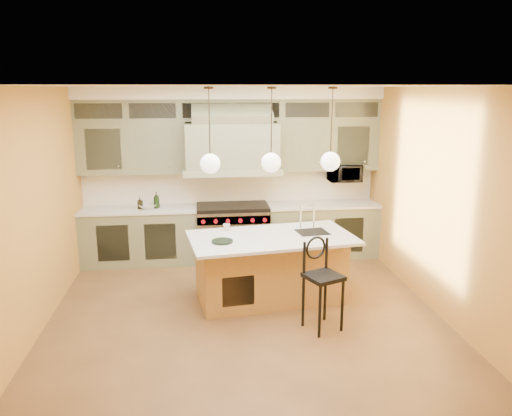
{
  "coord_description": "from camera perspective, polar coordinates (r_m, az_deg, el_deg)",
  "views": [
    {
      "loc": [
        -0.56,
        -6.01,
        2.88
      ],
      "look_at": [
        0.23,
        0.7,
        1.25
      ],
      "focal_mm": 35.0,
      "sensor_mm": 36.0,
      "label": 1
    }
  ],
  "objects": [
    {
      "name": "pendant_right",
      "position": [
        6.76,
        8.5,
        5.52
      ],
      "size": [
        0.26,
        0.26,
        1.11
      ],
      "color": "#2D2319",
      "rests_on": "ceiling"
    },
    {
      "name": "wall_back",
      "position": [
        8.64,
        -2.91,
        4.05
      ],
      "size": [
        5.0,
        0.0,
        5.0
      ],
      "primitive_type": "plane",
      "rotation": [
        1.57,
        0.0,
        0.0
      ],
      "color": "#BB8433",
      "rests_on": "ground"
    },
    {
      "name": "oil_bottle_a",
      "position": [
        8.39,
        -11.3,
        0.89
      ],
      "size": [
        0.11,
        0.11,
        0.27
      ],
      "primitive_type": "imported",
      "rotation": [
        0.0,
        0.0,
        0.03
      ],
      "color": "black",
      "rests_on": "back_cabinetry"
    },
    {
      "name": "oil_bottle_b",
      "position": [
        8.42,
        -13.11,
        0.58
      ],
      "size": [
        0.1,
        0.1,
        0.19
      ],
      "primitive_type": "imported",
      "rotation": [
        0.0,
        0.0,
        0.17
      ],
      "color": "black",
      "rests_on": "back_cabinetry"
    },
    {
      "name": "fruit_bowl",
      "position": [
        8.42,
        -12.25,
        0.21
      ],
      "size": [
        0.3,
        0.3,
        0.07
      ],
      "primitive_type": "imported",
      "rotation": [
        0.0,
        0.0,
        -0.02
      ],
      "color": "silver",
      "rests_on": "back_cabinetry"
    },
    {
      "name": "cup",
      "position": [
        7.04,
        -3.39,
        -2.21
      ],
      "size": [
        0.1,
        0.1,
        0.09
      ],
      "primitive_type": "imported",
      "rotation": [
        0.0,
        0.0,
        -0.05
      ],
      "color": "beige",
      "rests_on": "kitchen_island"
    },
    {
      "name": "floor",
      "position": [
        6.69,
        -1.27,
        -11.94
      ],
      "size": [
        5.0,
        5.0,
        0.0
      ],
      "primitive_type": "plane",
      "color": "brown",
      "rests_on": "ground"
    },
    {
      "name": "wall_front",
      "position": [
        3.83,
        2.25,
        -8.36
      ],
      "size": [
        5.0,
        0.0,
        5.0
      ],
      "primitive_type": "plane",
      "rotation": [
        -1.57,
        0.0,
        0.0
      ],
      "color": "#BB8433",
      "rests_on": "ground"
    },
    {
      "name": "pendant_left",
      "position": [
        6.53,
        -5.25,
        5.33
      ],
      "size": [
        0.26,
        0.26,
        1.11
      ],
      "color": "#2D2319",
      "rests_on": "ceiling"
    },
    {
      "name": "microwave",
      "position": [
        8.75,
        10.08,
        3.97
      ],
      "size": [
        0.54,
        0.37,
        0.3
      ],
      "primitive_type": "imported",
      "color": "black",
      "rests_on": "back_cabinetry"
    },
    {
      "name": "back_cabinetry",
      "position": [
        8.39,
        -2.79,
        3.61
      ],
      "size": [
        5.0,
        0.77,
        2.9
      ],
      "color": "#77795A",
      "rests_on": "floor"
    },
    {
      "name": "wall_right",
      "position": [
        6.89,
        19.83,
        0.8
      ],
      "size": [
        0.0,
        5.0,
        5.0
      ],
      "primitive_type": "plane",
      "rotation": [
        1.57,
        0.0,
        -1.57
      ],
      "color": "#BB8433",
      "rests_on": "ground"
    },
    {
      "name": "range",
      "position": [
        8.51,
        -2.67,
        -2.76
      ],
      "size": [
        1.2,
        0.74,
        0.96
      ],
      "color": "silver",
      "rests_on": "floor"
    },
    {
      "name": "pendant_center",
      "position": [
        6.59,
        1.74,
        5.47
      ],
      "size": [
        0.26,
        0.26,
        1.11
      ],
      "color": "#2D2319",
      "rests_on": "ceiling"
    },
    {
      "name": "wall_left",
      "position": [
        6.47,
        -23.96,
        -0.37
      ],
      "size": [
        0.0,
        5.0,
        5.0
      ],
      "primitive_type": "plane",
      "rotation": [
        1.57,
        0.0,
        1.57
      ],
      "color": "#BB8433",
      "rests_on": "ground"
    },
    {
      "name": "ceiling",
      "position": [
        6.03,
        -1.42,
        13.77
      ],
      "size": [
        5.0,
        5.0,
        0.0
      ],
      "primitive_type": "plane",
      "rotation": [
        3.14,
        0.0,
        0.0
      ],
      "color": "white",
      "rests_on": "wall_back"
    },
    {
      "name": "kitchen_island",
      "position": [
        6.96,
        1.7,
        -6.66
      ],
      "size": [
        2.35,
        1.47,
        1.35
      ],
      "rotation": [
        0.0,
        0.0,
        0.14
      ],
      "color": "olive",
      "rests_on": "floor"
    },
    {
      "name": "counter_stool",
      "position": [
        6.12,
        7.54,
        -7.94
      ],
      "size": [
        0.52,
        0.52,
        1.13
      ],
      "rotation": [
        0.0,
        0.0,
        0.4
      ],
      "color": "black",
      "rests_on": "floor"
    }
  ]
}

